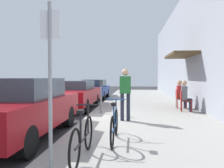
{
  "coord_description": "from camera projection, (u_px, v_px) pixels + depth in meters",
  "views": [
    {
      "loc": [
        1.69,
        -7.56,
        1.55
      ],
      "look_at": [
        0.17,
        8.8,
        1.05
      ],
      "focal_mm": 35.71,
      "sensor_mm": 36.0,
      "label": 1
    }
  ],
  "objects": [
    {
      "name": "ground_plane",
      "position": [
        84.0,
        122.0,
        7.72
      ],
      "size": [
        60.0,
        60.0,
        0.0
      ],
      "primitive_type": "plane",
      "color": "#2D2D30"
    },
    {
      "name": "parked_car_1",
      "position": [
        75.0,
        94.0,
        10.85
      ],
      "size": [
        1.8,
        4.4,
        1.37
      ],
      "color": "maroon",
      "rests_on": "ground_plane"
    },
    {
      "name": "pedestrian_standing",
      "position": [
        125.0,
        90.0,
        7.28
      ],
      "size": [
        0.36,
        0.22,
        1.7
      ],
      "color": "#232838",
      "rests_on": "sidewalk_slab"
    },
    {
      "name": "building_facade",
      "position": [
        205.0,
        40.0,
        9.2
      ],
      "size": [
        1.4,
        32.0,
        6.19
      ],
      "color": "#999EA8",
      "rests_on": "ground_plane"
    },
    {
      "name": "parking_meter",
      "position": [
        101.0,
        94.0,
        8.76
      ],
      "size": [
        0.12,
        0.1,
        1.32
      ],
      "color": "slate",
      "rests_on": "sidewalk_slab"
    },
    {
      "name": "cafe_chair_0",
      "position": [
        184.0,
        99.0,
        9.27
      ],
      "size": [
        0.49,
        0.49,
        0.87
      ],
      "color": "maroon",
      "rests_on": "sidewalk_slab"
    },
    {
      "name": "bicycle_0",
      "position": [
        114.0,
        125.0,
        4.94
      ],
      "size": [
        0.46,
        1.71,
        0.9
      ],
      "color": "black",
      "rests_on": "sidewalk_slab"
    },
    {
      "name": "seated_patron_0",
      "position": [
        186.0,
        95.0,
        9.26
      ],
      "size": [
        0.46,
        0.4,
        1.29
      ],
      "color": "#232838",
      "rests_on": "sidewalk_slab"
    },
    {
      "name": "bicycle_1",
      "position": [
        83.0,
        138.0,
        3.88
      ],
      "size": [
        0.46,
        1.71,
        0.9
      ],
      "color": "black",
      "rests_on": "sidewalk_slab"
    },
    {
      "name": "street_sign",
      "position": [
        50.0,
        71.0,
        3.49
      ],
      "size": [
        0.32,
        0.06,
        2.6
      ],
      "color": "gray",
      "rests_on": "sidewalk_slab"
    },
    {
      "name": "cafe_chair_1",
      "position": [
        179.0,
        97.0,
        10.2
      ],
      "size": [
        0.45,
        0.45,
        0.87
      ],
      "color": "maroon",
      "rests_on": "sidewalk_slab"
    },
    {
      "name": "parked_car_2",
      "position": [
        94.0,
        89.0,
        16.3
      ],
      "size": [
        1.8,
        4.4,
        1.37
      ],
      "color": "navy",
      "rests_on": "ground_plane"
    },
    {
      "name": "parked_car_0",
      "position": [
        23.0,
        107.0,
        5.66
      ],
      "size": [
        1.8,
        4.4,
        1.52
      ],
      "color": "maroon",
      "rests_on": "ground_plane"
    },
    {
      "name": "sidewalk_slab",
      "position": [
        146.0,
        112.0,
        9.5
      ],
      "size": [
        4.5,
        32.0,
        0.12
      ],
      "primitive_type": "cube",
      "color": "#9E9B93",
      "rests_on": "ground_plane"
    },
    {
      "name": "seated_patron_1",
      "position": [
        181.0,
        93.0,
        10.19
      ],
      "size": [
        0.43,
        0.37,
        1.29
      ],
      "color": "#232838",
      "rests_on": "sidewalk_slab"
    }
  ]
}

